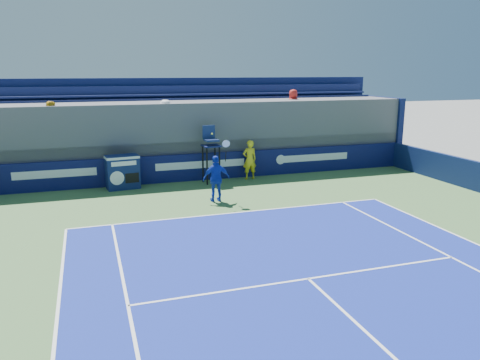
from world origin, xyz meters
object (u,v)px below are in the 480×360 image
object	(u,v)px
ball_person	(250,160)
tennis_player	(216,179)
umpire_chair	(211,148)
match_clock	(123,171)

from	to	relation	value
ball_person	tennis_player	world-z (taller)	tennis_player
ball_person	umpire_chair	size ratio (longest dim) A/B	0.71
umpire_chair	tennis_player	bearing A→B (deg)	-100.89
tennis_player	umpire_chair	bearing A→B (deg)	79.11
umpire_chair	ball_person	bearing A→B (deg)	5.04
match_clock	tennis_player	distance (m)	4.39
ball_person	umpire_chair	bearing A→B (deg)	3.40
match_clock	tennis_player	world-z (taller)	tennis_player
umpire_chair	match_clock	bearing A→B (deg)	177.84
umpire_chair	tennis_player	size ratio (longest dim) A/B	0.96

